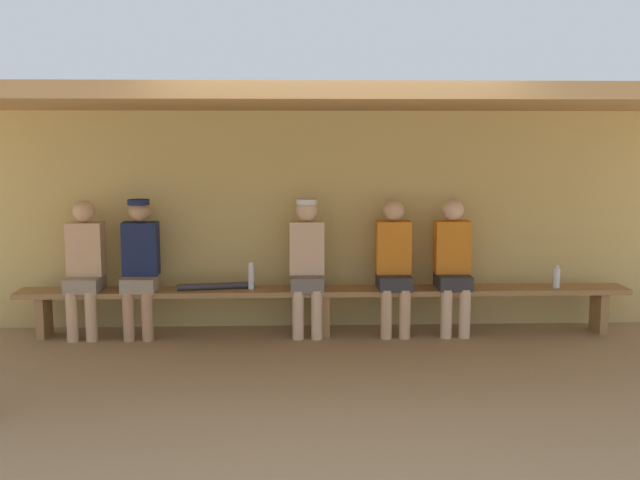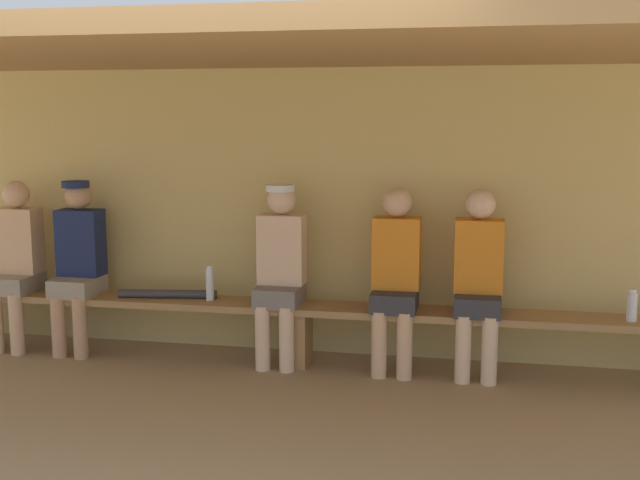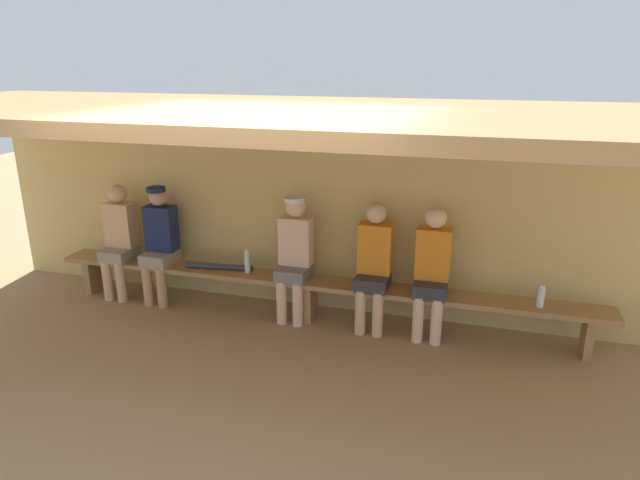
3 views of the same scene
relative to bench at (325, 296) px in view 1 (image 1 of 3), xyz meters
name	(u,v)px [view 1 (image 1 of 3)]	position (x,y,z in m)	size (l,w,h in m)	color
ground_plane	(333,386)	(0.00, -1.55, -0.39)	(24.00, 24.00, 0.00)	#9E7F59
back_wall	(323,219)	(0.00, 0.45, 0.71)	(8.00, 0.20, 2.20)	tan
dugout_roof	(329,99)	(0.00, -0.85, 1.87)	(8.00, 2.80, 0.12)	#9E7547
bench	(325,296)	(0.00, 0.00, 0.00)	(6.00, 0.36, 0.46)	#9E7547
player_leftmost	(307,260)	(-0.18, 0.00, 0.36)	(0.34, 0.42, 1.34)	slate
player_in_blue	(85,263)	(-2.34, 0.00, 0.34)	(0.34, 0.42, 1.34)	gray
player_shirtless_tan	(140,261)	(-1.80, 0.00, 0.36)	(0.34, 0.42, 1.34)	gray
player_middle	(453,261)	(1.26, 0.00, 0.34)	(0.34, 0.42, 1.34)	#333338
player_in_red	(394,261)	(0.68, 0.00, 0.34)	(0.34, 0.42, 1.34)	#333338
water_bottle_blue	(251,276)	(-0.72, 0.00, 0.20)	(0.06, 0.06, 0.27)	silver
water_bottle_green	(556,277)	(2.29, -0.03, 0.18)	(0.07, 0.07, 0.22)	silver
baseball_bat	(216,286)	(-1.07, 0.00, 0.11)	(0.07, 0.07, 0.76)	#333338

